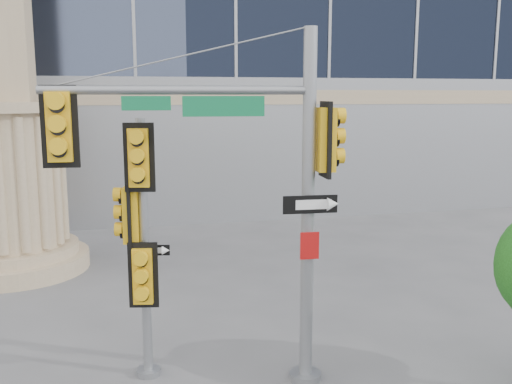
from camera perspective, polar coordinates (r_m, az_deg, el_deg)
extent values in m
cylinder|color=tan|center=(19.06, -22.96, -6.45)|extent=(4.40, 4.40, 0.50)
cylinder|color=tan|center=(18.96, -23.04, -5.29)|extent=(3.80, 3.80, 0.30)
cylinder|color=tan|center=(18.55, -23.48, 1.15)|extent=(3.00, 3.00, 4.00)
cylinder|color=tan|center=(18.38, -23.93, 7.79)|extent=(3.50, 3.50, 0.30)
cone|color=#472D14|center=(18.20, -19.94, 9.29)|extent=(0.24, 0.24, 0.50)
cylinder|color=slate|center=(11.35, 4.96, -17.80)|extent=(0.60, 0.60, 0.13)
cylinder|color=slate|center=(10.28, 5.21, -1.97)|extent=(0.24, 0.24, 6.45)
cylinder|color=slate|center=(9.73, -7.74, 10.07)|extent=(4.51, 0.46, 0.15)
cube|color=#0C6C3D|center=(9.76, -3.24, 8.56)|extent=(1.40, 0.14, 0.34)
cube|color=yellow|center=(9.86, -19.04, 6.18)|extent=(0.61, 0.34, 1.34)
cube|color=yellow|center=(10.18, 6.97, 5.22)|extent=(0.34, 0.61, 1.34)
cube|color=black|center=(10.11, 5.45, -1.25)|extent=(0.99, 0.10, 0.32)
cube|color=#AB0F0F|center=(10.27, 5.38, -5.37)|extent=(0.35, 0.06, 0.49)
cylinder|color=slate|center=(11.64, -10.69, -17.23)|extent=(0.47, 0.47, 0.12)
cylinder|color=slate|center=(10.78, -11.09, -5.82)|extent=(0.18, 0.18, 4.89)
cube|color=yellow|center=(10.24, -11.59, 3.40)|extent=(0.58, 0.38, 1.22)
cube|color=yellow|center=(10.65, -12.35, -2.26)|extent=(0.38, 0.58, 1.22)
cube|color=yellow|center=(10.68, -11.20, -8.15)|extent=(0.58, 0.38, 1.22)
cube|color=black|center=(10.62, -10.25, -5.75)|extent=(0.60, 0.15, 0.20)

